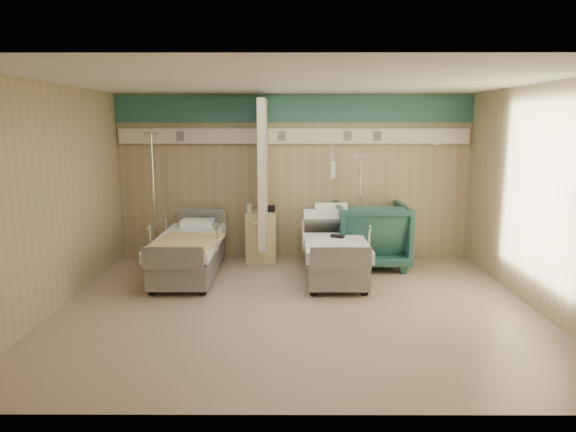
{
  "coord_description": "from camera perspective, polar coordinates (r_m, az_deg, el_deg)",
  "views": [
    {
      "loc": [
        -0.07,
        -6.27,
        2.3
      ],
      "look_at": [
        -0.09,
        0.6,
        1.07
      ],
      "focal_mm": 32.0,
      "sensor_mm": 36.0,
      "label": 1
    }
  ],
  "objects": [
    {
      "name": "iv_stand_left",
      "position": [
        8.97,
        -14.5,
        -2.09
      ],
      "size": [
        0.39,
        0.39,
        2.17
      ],
      "rotation": [
        0.0,
        0.0,
        0.32
      ],
      "color": "silver",
      "rests_on": "ground"
    },
    {
      "name": "room_walls",
      "position": [
        6.54,
        0.54,
        6.34
      ],
      "size": [
        6.04,
        5.04,
        2.82
      ],
      "color": "tan",
      "rests_on": "ground"
    },
    {
      "name": "white_cup",
      "position": [
        8.62,
        -4.3,
        0.94
      ],
      "size": [
        0.12,
        0.12,
        0.14
      ],
      "primitive_type": "cylinder",
      "rotation": [
        0.0,
        0.0,
        0.36
      ],
      "color": "white",
      "rests_on": "bedside_cabinet"
    },
    {
      "name": "toiletry_bag",
      "position": [
        8.58,
        -2.15,
        0.83
      ],
      "size": [
        0.21,
        0.14,
        0.11
      ],
      "primitive_type": "cube",
      "rotation": [
        0.0,
        0.0,
        -0.07
      ],
      "color": "black",
      "rests_on": "bedside_cabinet"
    },
    {
      "name": "ground",
      "position": [
        6.68,
        0.8,
        -9.96
      ],
      "size": [
        6.0,
        5.0,
        0.0
      ],
      "primitive_type": "cube",
      "color": "#9F866D",
      "rests_on": "ground"
    },
    {
      "name": "bedside_cabinet",
      "position": [
        8.69,
        -2.98,
        -2.29
      ],
      "size": [
        0.5,
        0.48,
        0.85
      ],
      "primitive_type": "cube",
      "color": "beige",
      "rests_on": "ground"
    },
    {
      "name": "visitor_armchair",
      "position": [
        8.46,
        9.17,
        -2.02
      ],
      "size": [
        1.15,
        1.19,
        1.06
      ],
      "primitive_type": "imported",
      "rotation": [
        0.0,
        0.0,
        3.16
      ],
      "color": "#1B443E",
      "rests_on": "ground"
    },
    {
      "name": "tan_blanket",
      "position": [
        7.44,
        -11.27,
        -2.83
      ],
      "size": [
        1.0,
        1.19,
        0.04
      ],
      "primitive_type": "cube",
      "rotation": [
        0.0,
        0.0,
        -0.12
      ],
      "color": "tan",
      "rests_on": "bed_left"
    },
    {
      "name": "call_remote",
      "position": [
        7.68,
        5.53,
        -2.25
      ],
      "size": [
        0.21,
        0.16,
        0.04
      ],
      "primitive_type": "cube",
      "rotation": [
        0.0,
        0.0,
        -0.43
      ],
      "color": "black",
      "rests_on": "bed_right"
    },
    {
      "name": "bed_right",
      "position": [
        7.85,
        5.1,
        -4.49
      ],
      "size": [
        1.0,
        2.16,
        0.63
      ],
      "primitive_type": null,
      "color": "silver",
      "rests_on": "ground"
    },
    {
      "name": "bed_left",
      "position": [
        7.97,
        -10.91,
        -4.42
      ],
      "size": [
        1.0,
        2.16,
        0.63
      ],
      "primitive_type": null,
      "color": "silver",
      "rests_on": "ground"
    },
    {
      "name": "waffle_blanket",
      "position": [
        8.3,
        9.07,
        1.7
      ],
      "size": [
        0.66,
        0.6,
        0.07
      ],
      "primitive_type": "cube",
      "rotation": [
        0.0,
        0.0,
        3.02
      ],
      "color": "white",
      "rests_on": "visitor_armchair"
    },
    {
      "name": "iv_stand_right",
      "position": [
        8.75,
        7.88,
        -2.67
      ],
      "size": [
        0.32,
        0.32,
        1.8
      ],
      "rotation": [
        0.0,
        0.0,
        0.18
      ],
      "color": "silver",
      "rests_on": "ground"
    }
  ]
}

